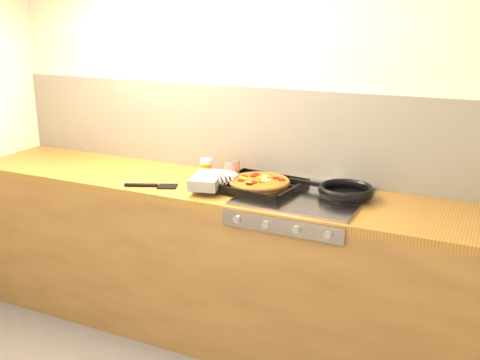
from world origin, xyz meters
The scene contains 9 objects.
room_shell centered at (0.00, 1.39, 1.15)m, with size 3.20×3.20×3.20m.
counter_run centered at (0.00, 1.10, 0.45)m, with size 3.20×0.62×0.90m.
stovetop centered at (0.45, 1.10, 0.91)m, with size 0.60×0.56×0.02m, color #98989D.
pizza_on_tray centered at (0.13, 1.08, 0.94)m, with size 0.56×0.46×0.07m.
frying_pan centered at (0.64, 1.16, 0.94)m, with size 0.47×0.31×0.05m.
tomato_can centered at (-0.01, 1.20, 0.96)m, with size 0.10×0.10×0.12m.
juice_glass centered at (-0.16, 1.19, 0.96)m, with size 0.08×0.08×0.11m.
wooden_spoon centered at (0.21, 1.33, 0.91)m, with size 0.30×0.06×0.02m.
black_spatula centered at (-0.34, 0.91, 0.91)m, with size 0.28×0.16×0.02m.
Camera 1 is at (1.33, -1.46, 1.79)m, focal length 42.00 mm.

